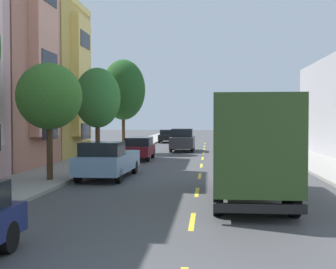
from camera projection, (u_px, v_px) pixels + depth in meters
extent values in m
plane|color=#424244|center=(203.00, 155.00, 35.40)|extent=(160.00, 160.00, 0.00)
cube|color=#99968E|center=(105.00, 156.00, 34.03)|extent=(3.20, 120.00, 0.14)
cube|color=#99968E|center=(304.00, 157.00, 32.79)|extent=(3.20, 120.00, 0.14)
cube|color=yellow|center=(192.00, 221.00, 12.51)|extent=(0.14, 2.20, 0.01)
cube|color=yellow|center=(197.00, 192.00, 17.48)|extent=(0.14, 2.20, 0.01)
cube|color=yellow|center=(200.00, 176.00, 22.46)|extent=(0.14, 2.20, 0.01)
cube|color=yellow|center=(201.00, 166.00, 27.44)|extent=(0.14, 2.20, 0.01)
cube|color=yellow|center=(203.00, 158.00, 32.42)|extent=(0.14, 2.20, 0.01)
cube|color=yellow|center=(203.00, 153.00, 37.40)|extent=(0.14, 2.20, 0.01)
cube|color=yellow|center=(204.00, 149.00, 42.37)|extent=(0.14, 2.20, 0.01)
cube|color=yellow|center=(205.00, 146.00, 47.35)|extent=(0.14, 2.20, 0.01)
cube|color=yellow|center=(205.00, 143.00, 52.33)|extent=(0.14, 2.20, 0.01)
cube|color=#E19B83|center=(44.00, 48.00, 25.14)|extent=(0.55, 3.20, 9.49)
cube|color=#1E232D|center=(51.00, 129.00, 25.26)|extent=(0.04, 2.43, 1.10)
cube|color=#1E232D|center=(50.00, 62.00, 25.14)|extent=(0.04, 2.43, 1.10)
cube|color=tan|center=(8.00, 83.00, 32.93)|extent=(10.10, 7.12, 10.54)
cube|color=#F9D572|center=(74.00, 4.00, 32.33)|extent=(0.60, 7.12, 0.44)
cube|color=#F9D572|center=(82.00, 77.00, 32.45)|extent=(0.55, 3.20, 8.22)
cube|color=#1E232D|center=(86.00, 131.00, 32.55)|extent=(0.04, 2.43, 1.10)
cube|color=#1E232D|center=(86.00, 86.00, 32.45)|extent=(0.04, 2.43, 1.10)
cube|color=#1E232D|center=(85.00, 40.00, 32.34)|extent=(0.04, 2.43, 1.10)
cylinder|color=#47331E|center=(50.00, 150.00, 20.06)|extent=(0.26, 0.26, 2.52)
ellipsoid|color=#387028|center=(49.00, 96.00, 19.99)|extent=(2.81, 2.81, 2.86)
cylinder|color=#47331E|center=(98.00, 141.00, 28.73)|extent=(0.29, 0.29, 2.53)
ellipsoid|color=#2D6B2D|center=(98.00, 98.00, 28.64)|extent=(2.82, 2.82, 3.69)
cylinder|color=#47331E|center=(123.00, 132.00, 37.38)|extent=(0.25, 0.25, 3.14)
ellipsoid|color=#1E4C1E|center=(123.00, 90.00, 37.27)|extent=(3.51, 3.51, 4.83)
cube|color=#2D471E|center=(251.00, 141.00, 14.85)|extent=(2.47, 5.91, 2.78)
cube|color=#2D471E|center=(243.00, 143.00, 18.92)|extent=(2.33, 1.93, 2.20)
cube|color=black|center=(242.00, 131.00, 19.80)|extent=(2.02, 0.10, 0.97)
cube|color=black|center=(260.00, 208.00, 12.05)|extent=(2.40, 0.19, 0.24)
cylinder|color=black|center=(270.00, 175.00, 18.91)|extent=(0.29, 0.96, 0.96)
cylinder|color=black|center=(217.00, 174.00, 19.12)|extent=(0.29, 0.96, 0.96)
cylinder|color=black|center=(294.00, 200.00, 13.06)|extent=(0.29, 0.96, 0.96)
cylinder|color=black|center=(218.00, 199.00, 13.27)|extent=(0.29, 0.96, 0.96)
cylinder|color=black|center=(288.00, 194.00, 14.16)|extent=(0.29, 0.96, 0.96)
cylinder|color=black|center=(218.00, 192.00, 14.37)|extent=(0.29, 0.96, 0.96)
cube|color=#194C28|center=(248.00, 138.00, 48.64)|extent=(2.09, 5.34, 0.80)
cube|color=black|center=(247.00, 131.00, 49.78)|extent=(1.79, 1.62, 0.60)
cylinder|color=black|center=(254.00, 141.00, 50.38)|extent=(0.23, 0.66, 0.66)
cylinder|color=black|center=(238.00, 141.00, 50.51)|extent=(0.23, 0.66, 0.66)
cylinder|color=black|center=(258.00, 143.00, 46.79)|extent=(0.23, 0.66, 0.66)
cylinder|color=black|center=(241.00, 143.00, 46.92)|extent=(0.23, 0.66, 0.66)
cube|color=black|center=(167.00, 137.00, 54.32)|extent=(1.91, 4.74, 0.62)
cube|color=black|center=(168.00, 132.00, 54.68)|extent=(1.66, 2.85, 0.55)
cylinder|color=black|center=(159.00, 140.00, 52.80)|extent=(0.23, 0.66, 0.66)
cylinder|color=black|center=(173.00, 140.00, 52.69)|extent=(0.23, 0.66, 0.66)
cylinder|color=black|center=(162.00, 139.00, 55.98)|extent=(0.23, 0.66, 0.66)
cylinder|color=black|center=(175.00, 139.00, 55.87)|extent=(0.23, 0.66, 0.66)
cube|color=maroon|center=(139.00, 150.00, 31.43)|extent=(1.91, 4.73, 0.62)
cube|color=black|center=(139.00, 141.00, 31.79)|extent=(1.65, 2.85, 0.55)
cylinder|color=black|center=(123.00, 157.00, 29.90)|extent=(0.23, 0.66, 0.66)
cylinder|color=black|center=(148.00, 157.00, 29.79)|extent=(0.23, 0.66, 0.66)
cylinder|color=black|center=(130.00, 153.00, 33.09)|extent=(0.23, 0.66, 0.66)
cylinder|color=black|center=(153.00, 153.00, 32.98)|extent=(0.23, 0.66, 0.66)
cube|color=#AD1E1E|center=(259.00, 146.00, 36.41)|extent=(1.91, 4.54, 0.60)
cube|color=black|center=(259.00, 139.00, 36.16)|extent=(1.64, 2.20, 0.50)
cylinder|color=black|center=(267.00, 149.00, 37.85)|extent=(0.24, 0.67, 0.66)
cylinder|color=black|center=(247.00, 149.00, 38.02)|extent=(0.24, 0.67, 0.66)
cylinder|color=black|center=(271.00, 151.00, 34.81)|extent=(0.24, 0.67, 0.66)
cylinder|color=black|center=(250.00, 151.00, 34.98)|extent=(0.24, 0.67, 0.66)
cube|color=#B2B5BA|center=(241.00, 135.00, 57.12)|extent=(2.10, 5.34, 0.80)
cube|color=black|center=(240.00, 129.00, 58.25)|extent=(1.79, 1.62, 0.60)
cylinder|color=black|center=(247.00, 138.00, 58.82)|extent=(0.23, 0.66, 0.66)
cylinder|color=black|center=(233.00, 138.00, 59.01)|extent=(0.23, 0.66, 0.66)
cylinder|color=black|center=(249.00, 139.00, 55.24)|extent=(0.23, 0.66, 0.66)
cylinder|color=black|center=(234.00, 139.00, 55.43)|extent=(0.23, 0.66, 0.66)
cube|color=#7A9EC6|center=(109.00, 162.00, 21.74)|extent=(2.16, 5.36, 0.80)
cube|color=black|center=(102.00, 149.00, 20.56)|extent=(1.81, 1.64, 0.60)
cylinder|color=black|center=(78.00, 175.00, 20.07)|extent=(0.24, 0.67, 0.66)
cylinder|color=black|center=(119.00, 176.00, 19.86)|extent=(0.24, 0.67, 0.66)
cylinder|color=black|center=(100.00, 167.00, 23.64)|extent=(0.24, 0.67, 0.66)
cylinder|color=black|center=(135.00, 167.00, 23.44)|extent=(0.24, 0.67, 0.66)
cylinder|color=black|center=(8.00, 237.00, 9.52)|extent=(0.23, 0.66, 0.66)
cube|color=#333338|center=(183.00, 142.00, 39.68)|extent=(1.95, 4.80, 0.90)
cube|color=black|center=(183.00, 133.00, 39.66)|extent=(1.72, 2.78, 0.70)
cylinder|color=black|center=(171.00, 148.00, 38.15)|extent=(0.22, 0.66, 0.66)
cylinder|color=black|center=(192.00, 149.00, 38.00)|extent=(0.22, 0.66, 0.66)
cylinder|color=black|center=(174.00, 146.00, 41.40)|extent=(0.22, 0.66, 0.66)
cylinder|color=black|center=(193.00, 146.00, 41.25)|extent=(0.22, 0.66, 0.66)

